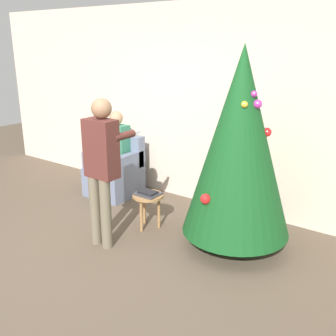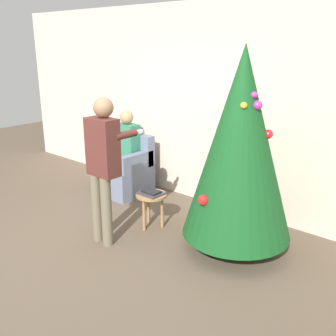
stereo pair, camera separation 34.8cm
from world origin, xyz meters
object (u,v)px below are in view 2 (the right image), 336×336
Objects in this scene: christmas_tree at (240,145)px; person_seated at (124,149)px; side_stool at (151,200)px; person_standing at (103,160)px; armchair at (126,172)px.

christmas_tree is 1.75× the size of person_seated.
christmas_tree reaches higher than side_stool.
person_standing is at bearing -103.84° from side_stool.
christmas_tree reaches higher than person_seated.
armchair is 2.02× the size of side_stool.
person_standing is (0.96, -1.20, 0.64)m from armchair.
person_seated is 1.55m from person_standing.
person_standing is at bearing -50.84° from person_seated.
armchair is 0.36m from person_seated.
christmas_tree is at bearing -10.23° from armchair.
christmas_tree reaches higher than armchair.
person_seated is at bearing 151.96° from side_stool.
person_standing is at bearing -51.29° from armchair.
armchair is at bearing 128.71° from person_standing.
armchair reaches higher than side_stool.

